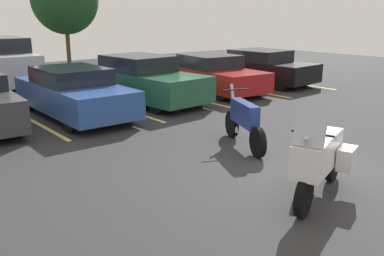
{
  "coord_description": "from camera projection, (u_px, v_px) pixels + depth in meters",
  "views": [
    {
      "loc": [
        -6.66,
        -3.88,
        2.86
      ],
      "look_at": [
        -1.71,
        2.22,
        0.73
      ],
      "focal_mm": 39.53,
      "sensor_mm": 36.0,
      "label": 1
    }
  ],
  "objects": [
    {
      "name": "car_far_silver",
      "position": [
        4.0,
        63.0,
        16.92
      ],
      "size": [
        1.96,
        4.47,
        1.96
      ],
      "color": "#B7B7BC",
      "rests_on": "ground"
    },
    {
      "name": "car_red",
      "position": [
        212.0,
        74.0,
        15.92
      ],
      "size": [
        2.23,
        4.72,
        1.38
      ],
      "color": "maroon",
      "rests_on": "ground"
    },
    {
      "name": "parking_stripes",
      "position": [
        78.0,
        113.0,
        12.57
      ],
      "size": [
        19.23,
        5.14,
        0.01
      ],
      "color": "#EAE066",
      "rests_on": "ground"
    },
    {
      "name": "motorcycle_touring",
      "position": [
        320.0,
        159.0,
        6.6
      ],
      "size": [
        2.15,
        1.11,
        1.45
      ],
      "color": "black",
      "rests_on": "ground"
    },
    {
      "name": "ground",
      "position": [
        341.0,
        179.0,
        7.72
      ],
      "size": [
        44.0,
        44.0,
        0.1
      ],
      "primitive_type": "cube",
      "color": "#2D2D30"
    },
    {
      "name": "car_black",
      "position": [
        262.0,
        67.0,
        17.72
      ],
      "size": [
        2.25,
        4.61,
        1.41
      ],
      "color": "black",
      "rests_on": "ground"
    },
    {
      "name": "motorcycle_second",
      "position": [
        244.0,
        121.0,
        9.33
      ],
      "size": [
        1.03,
        2.04,
        1.28
      ],
      "color": "black",
      "rests_on": "ground"
    },
    {
      "name": "car_green",
      "position": [
        145.0,
        80.0,
        14.01
      ],
      "size": [
        2.24,
        4.69,
        1.53
      ],
      "color": "#235638",
      "rests_on": "ground"
    },
    {
      "name": "car_blue",
      "position": [
        73.0,
        92.0,
        12.08
      ],
      "size": [
        1.88,
        4.76,
        1.4
      ],
      "color": "#2D519E",
      "rests_on": "ground"
    }
  ]
}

